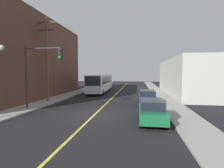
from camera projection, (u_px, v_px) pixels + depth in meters
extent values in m
plane|color=black|center=(95.00, 114.00, 15.12)|extent=(120.00, 120.00, 0.00)
cube|color=gray|center=(64.00, 96.00, 26.06)|extent=(2.50, 90.00, 0.15)
cube|color=gray|center=(165.00, 98.00, 23.92)|extent=(2.50, 90.00, 0.15)
cube|color=#D8CC4C|center=(116.00, 94.00, 29.93)|extent=(0.16, 60.00, 0.01)
cube|color=brown|center=(17.00, 59.00, 24.98)|extent=(10.00, 23.06, 11.17)
cube|color=black|center=(50.00, 87.00, 24.50)|extent=(0.06, 16.14, 1.30)
cube|color=black|center=(50.00, 64.00, 24.30)|extent=(0.06, 16.14, 1.30)
cube|color=black|center=(49.00, 41.00, 24.10)|extent=(0.06, 16.14, 1.30)
cube|color=#B2B2A8|center=(205.00, 77.00, 28.71)|extent=(12.00, 20.38, 5.77)
cube|color=black|center=(167.00, 85.00, 29.67)|extent=(0.06, 14.27, 1.30)
cube|color=silver|center=(100.00, 83.00, 31.61)|extent=(2.78, 12.05, 2.75)
cube|color=black|center=(93.00, 81.00, 25.65)|extent=(2.35, 0.13, 1.40)
cube|color=black|center=(106.00, 78.00, 37.49)|extent=(2.30, 0.12, 1.10)
cube|color=black|center=(94.00, 80.00, 31.73)|extent=(0.26, 10.20, 1.10)
cube|color=black|center=(107.00, 80.00, 31.41)|extent=(0.26, 10.20, 1.10)
cube|color=orange|center=(93.00, 77.00, 25.63)|extent=(1.79, 0.09, 0.30)
sphere|color=#F9D872|center=(87.00, 91.00, 25.82)|extent=(0.24, 0.24, 0.24)
sphere|color=#F9D872|center=(99.00, 91.00, 25.59)|extent=(0.24, 0.24, 0.24)
cylinder|color=black|center=(88.00, 92.00, 27.68)|extent=(0.32, 1.01, 1.00)
cylinder|color=black|center=(102.00, 93.00, 27.39)|extent=(0.32, 1.01, 1.00)
cylinder|color=black|center=(98.00, 88.00, 35.30)|extent=(0.32, 1.01, 1.00)
cylinder|color=black|center=(109.00, 88.00, 35.01)|extent=(0.32, 1.01, 1.00)
cube|color=#196038|center=(152.00, 113.00, 12.62)|extent=(1.82, 4.41, 0.70)
cube|color=black|center=(152.00, 104.00, 12.58)|extent=(1.63, 2.47, 0.60)
cylinder|color=black|center=(141.00, 123.00, 11.27)|extent=(0.22, 0.64, 0.64)
cylinder|color=black|center=(166.00, 124.00, 11.04)|extent=(0.22, 0.64, 0.64)
cylinder|color=black|center=(140.00, 113.00, 14.24)|extent=(0.22, 0.64, 0.64)
cylinder|color=black|center=(160.00, 113.00, 14.01)|extent=(0.22, 0.64, 0.64)
cube|color=navy|center=(147.00, 99.00, 19.56)|extent=(1.83, 4.41, 0.70)
cube|color=black|center=(147.00, 93.00, 19.52)|extent=(1.64, 2.48, 0.60)
cylinder|color=black|center=(140.00, 104.00, 18.21)|extent=(0.23, 0.64, 0.64)
cylinder|color=black|center=(156.00, 104.00, 17.99)|extent=(0.23, 0.64, 0.64)
cylinder|color=black|center=(140.00, 100.00, 21.18)|extent=(0.23, 0.64, 0.64)
cylinder|color=black|center=(153.00, 100.00, 20.95)|extent=(0.23, 0.64, 0.64)
cylinder|color=brown|center=(47.00, 60.00, 21.33)|extent=(0.28, 0.28, 10.08)
cube|color=#4C3D2D|center=(46.00, 22.00, 21.05)|extent=(2.40, 0.16, 0.16)
cube|color=#4C3D2D|center=(46.00, 30.00, 21.11)|extent=(2.00, 0.16, 0.16)
cylinder|color=#2D2D33|center=(26.00, 77.00, 16.73)|extent=(0.18, 0.18, 6.00)
cylinder|color=#2D2D33|center=(43.00, 48.00, 16.30)|extent=(3.50, 0.12, 0.12)
cube|color=black|center=(60.00, 54.00, 16.08)|extent=(0.32, 0.36, 1.00)
sphere|color=#2D2D2D|center=(59.00, 50.00, 15.87)|extent=(0.22, 0.22, 0.22)
sphere|color=#2D2D2D|center=(60.00, 54.00, 15.89)|extent=(0.22, 0.22, 0.22)
sphere|color=green|center=(60.00, 57.00, 15.91)|extent=(0.22, 0.22, 0.22)
sphere|color=#EAE5C6|center=(1.00, 48.00, 12.87)|extent=(0.40, 0.40, 0.40)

